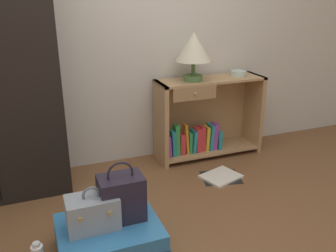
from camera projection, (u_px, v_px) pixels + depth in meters
The scene contains 9 objects.
ground_plane at pixel (188, 251), 2.28m from camera, with size 9.00×9.00×0.00m, color brown.
back_wall at pixel (119, 19), 3.14m from camera, with size 6.40×0.10×2.60m, color beige.
bookshelf at pixel (205, 120), 3.53m from camera, with size 1.03×0.34×0.77m.
table_lamp at pixel (194, 48), 3.21m from camera, with size 0.31×0.31×0.43m.
bowl at pixel (239, 73), 3.50m from camera, with size 0.15×0.15×0.05m, color silver.
suitcase_large at pixel (109, 239), 2.24m from camera, with size 0.62×0.51×0.20m.
train_case at pixel (93, 212), 2.15m from camera, with size 0.30×0.20×0.27m.
handbag at pixel (121, 197), 2.23m from camera, with size 0.27×0.19×0.39m.
open_book_on_floor at pixel (221, 177), 3.18m from camera, with size 0.38×0.34×0.02m.
Camera 1 is at (-0.79, -1.70, 1.53)m, focal length 39.13 mm.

